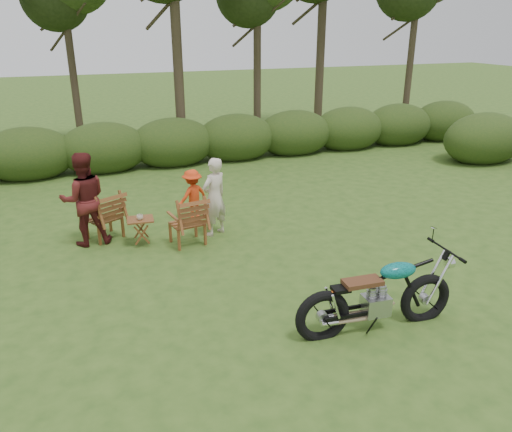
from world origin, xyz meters
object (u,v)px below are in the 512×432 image
object	(u,v)px
child	(194,221)
side_table	(141,231)
adult_a	(216,234)
adult_b	(90,243)
lawn_chair_right	(188,243)
motorcycle	(373,327)
lawn_chair_left	(106,238)
cup	(140,217)

from	to	relation	value
child	side_table	bearing A→B (deg)	11.59
side_table	child	bearing A→B (deg)	34.43
adult_a	child	distance (m)	0.89
adult_a	adult_b	world-z (taller)	adult_b
side_table	adult_b	xyz separation A→B (m)	(-0.95, 0.40, -0.26)
lawn_chair_right	side_table	world-z (taller)	side_table
child	adult_a	bearing A→B (deg)	82.52
adult_b	child	distance (m)	2.22
motorcycle	child	size ratio (longest dim) A/B	1.95
side_table	child	xyz separation A→B (m)	(1.23, 0.84, -0.26)
adult_b	lawn_chair_left	bearing A→B (deg)	-156.83
motorcycle	lawn_chair_right	xyz separation A→B (m)	(-1.76, 3.72, 0.00)
motorcycle	adult_a	distance (m)	4.13
motorcycle	lawn_chair_right	bearing A→B (deg)	119.05
side_table	adult_b	world-z (taller)	adult_b
lawn_chair_left	adult_a	size ratio (longest dim) A/B	0.61
motorcycle	lawn_chair_left	distance (m)	5.58
cup	lawn_chair_right	bearing A→B (deg)	-15.08
motorcycle	adult_b	bearing A→B (deg)	132.61
lawn_chair_right	cup	size ratio (longest dim) A/B	8.06
adult_b	child	world-z (taller)	adult_b
lawn_chair_left	cup	xyz separation A→B (m)	(0.62, -0.61, 0.57)
adult_a	motorcycle	bearing A→B (deg)	78.17
lawn_chair_right	cup	distance (m)	1.04
motorcycle	adult_b	size ratio (longest dim) A/B	1.24
lawn_chair_right	cup	xyz separation A→B (m)	(-0.84, 0.23, 0.57)
side_table	adult_a	distance (m)	1.49
cup	adult_a	xyz separation A→B (m)	(1.47, 0.03, -0.57)
adult_a	lawn_chair_left	bearing A→B (deg)	-43.17
lawn_chair_right	lawn_chair_left	xyz separation A→B (m)	(-1.46, 0.83, 0.00)
motorcycle	lawn_chair_left	bearing A→B (deg)	129.03
adult_a	adult_b	size ratio (longest dim) A/B	0.88
cup	adult_a	size ratio (longest dim) A/B	0.08
lawn_chair_right	adult_b	bearing A→B (deg)	-29.89
cup	child	world-z (taller)	cup
motorcycle	adult_a	xyz separation A→B (m)	(-1.13, 3.98, 0.00)
motorcycle	cup	bearing A→B (deg)	127.13
lawn_chair_left	side_table	world-z (taller)	side_table
lawn_chair_right	side_table	distance (m)	0.92
lawn_chair_left	side_table	xyz separation A→B (m)	(0.63, -0.56, 0.26)
lawn_chair_right	lawn_chair_left	world-z (taller)	lawn_chair_right
lawn_chair_left	lawn_chair_right	bearing A→B (deg)	122.67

